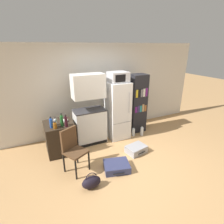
{
  "coord_description": "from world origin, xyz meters",
  "views": [
    {
      "loc": [
        -1.81,
        -2.72,
        2.49
      ],
      "look_at": [
        -0.1,
        0.85,
        0.98
      ],
      "focal_mm": 28.0,
      "sensor_mm": 36.0,
      "label": 1
    }
  ],
  "objects_px": {
    "bowl": "(65,120)",
    "suitcase_large_flat": "(117,166)",
    "microwave": "(118,77)",
    "water_bottle_front": "(142,131)",
    "bottle_clear_short": "(55,122)",
    "water_bottle_middle": "(133,132)",
    "handbag": "(91,182)",
    "bookshelf": "(137,104)",
    "bottle_blue_soda": "(51,123)",
    "side_table": "(60,137)",
    "bottle_green_tall": "(62,121)",
    "bottle_amber_beer": "(55,126)",
    "refrigerator": "(118,111)",
    "kitchen_hutch": "(89,113)",
    "suitcase_small_flat": "(136,149)",
    "bottle_wine_dark": "(66,122)",
    "chair": "(72,147)"
  },
  "relations": [
    {
      "from": "bowl",
      "to": "suitcase_large_flat",
      "type": "xyz_separation_m",
      "value": [
        0.76,
        -1.31,
        -0.69
      ]
    },
    {
      "from": "microwave",
      "to": "water_bottle_front",
      "type": "xyz_separation_m",
      "value": [
        0.68,
        -0.26,
        -1.6
      ]
    },
    {
      "from": "bottle_clear_short",
      "to": "bowl",
      "type": "bearing_deg",
      "value": 27.98
    },
    {
      "from": "water_bottle_middle",
      "to": "handbag",
      "type": "bearing_deg",
      "value": -142.14
    },
    {
      "from": "bookshelf",
      "to": "bottle_blue_soda",
      "type": "distance_m",
      "value": 2.53
    },
    {
      "from": "bottle_clear_short",
      "to": "side_table",
      "type": "bearing_deg",
      "value": 43.48
    },
    {
      "from": "bottle_green_tall",
      "to": "bottle_amber_beer",
      "type": "bearing_deg",
      "value": -154.97
    },
    {
      "from": "refrigerator",
      "to": "bottle_amber_beer",
      "type": "xyz_separation_m",
      "value": [
        -1.73,
        -0.32,
        0.03
      ]
    },
    {
      "from": "kitchen_hutch",
      "to": "water_bottle_middle",
      "type": "xyz_separation_m",
      "value": [
        1.24,
        -0.23,
        -0.73
      ]
    },
    {
      "from": "side_table",
      "to": "bottle_amber_beer",
      "type": "xyz_separation_m",
      "value": [
        -0.11,
        -0.26,
        0.45
      ]
    },
    {
      "from": "bottle_amber_beer",
      "to": "suitcase_small_flat",
      "type": "distance_m",
      "value": 2.02
    },
    {
      "from": "bottle_clear_short",
      "to": "water_bottle_middle",
      "type": "height_order",
      "value": "bottle_clear_short"
    },
    {
      "from": "refrigerator",
      "to": "bottle_clear_short",
      "type": "height_order",
      "value": "refrigerator"
    },
    {
      "from": "microwave",
      "to": "suitcase_large_flat",
      "type": "height_order",
      "value": "microwave"
    },
    {
      "from": "bottle_wine_dark",
      "to": "water_bottle_middle",
      "type": "distance_m",
      "value": 2.07
    },
    {
      "from": "refrigerator",
      "to": "water_bottle_front",
      "type": "relative_size",
      "value": 5.07
    },
    {
      "from": "bottle_clear_short",
      "to": "bowl",
      "type": "relative_size",
      "value": 1.37
    },
    {
      "from": "side_table",
      "to": "bottle_blue_soda",
      "type": "relative_size",
      "value": 2.81
    },
    {
      "from": "chair",
      "to": "handbag",
      "type": "height_order",
      "value": "chair"
    },
    {
      "from": "side_table",
      "to": "bottle_clear_short",
      "type": "bearing_deg",
      "value": -136.52
    },
    {
      "from": "kitchen_hutch",
      "to": "bottle_amber_beer",
      "type": "distance_m",
      "value": 1.0
    },
    {
      "from": "bottle_wine_dark",
      "to": "water_bottle_front",
      "type": "relative_size",
      "value": 0.96
    },
    {
      "from": "side_table",
      "to": "kitchen_hutch",
      "type": "xyz_separation_m",
      "value": [
        0.82,
        0.11,
        0.47
      ]
    },
    {
      "from": "microwave",
      "to": "bookshelf",
      "type": "height_order",
      "value": "microwave"
    },
    {
      "from": "water_bottle_front",
      "to": "chair",
      "type": "bearing_deg",
      "value": -163.63
    },
    {
      "from": "bottle_amber_beer",
      "to": "suitcase_large_flat",
      "type": "height_order",
      "value": "bottle_amber_beer"
    },
    {
      "from": "suitcase_small_flat",
      "to": "handbag",
      "type": "bearing_deg",
      "value": -166.58
    },
    {
      "from": "kitchen_hutch",
      "to": "suitcase_large_flat",
      "type": "relative_size",
      "value": 2.99
    },
    {
      "from": "microwave",
      "to": "water_bottle_middle",
      "type": "distance_m",
      "value": 1.67
    },
    {
      "from": "bottle_wine_dark",
      "to": "bottle_amber_beer",
      "type": "bearing_deg",
      "value": 177.01
    },
    {
      "from": "microwave",
      "to": "water_bottle_middle",
      "type": "height_order",
      "value": "microwave"
    },
    {
      "from": "refrigerator",
      "to": "microwave",
      "type": "relative_size",
      "value": 3.27
    },
    {
      "from": "chair",
      "to": "refrigerator",
      "type": "bearing_deg",
      "value": 3.45
    },
    {
      "from": "bottle_clear_short",
      "to": "water_bottle_front",
      "type": "xyz_separation_m",
      "value": [
        2.37,
        -0.13,
        -0.7
      ]
    },
    {
      "from": "bottle_green_tall",
      "to": "water_bottle_front",
      "type": "relative_size",
      "value": 1.0
    },
    {
      "from": "side_table",
      "to": "chair",
      "type": "height_order",
      "value": "chair"
    },
    {
      "from": "suitcase_small_flat",
      "to": "handbag",
      "type": "relative_size",
      "value": 1.48
    },
    {
      "from": "microwave",
      "to": "handbag",
      "type": "height_order",
      "value": "microwave"
    },
    {
      "from": "refrigerator",
      "to": "bottle_blue_soda",
      "type": "bearing_deg",
      "value": -172.48
    },
    {
      "from": "bottle_clear_short",
      "to": "handbag",
      "type": "bearing_deg",
      "value": -76.19
    },
    {
      "from": "bottle_amber_beer",
      "to": "kitchen_hutch",
      "type": "bearing_deg",
      "value": 21.78
    },
    {
      "from": "refrigerator",
      "to": "handbag",
      "type": "distance_m",
      "value": 2.17
    },
    {
      "from": "bookshelf",
      "to": "suitcase_large_flat",
      "type": "distance_m",
      "value": 2.13
    },
    {
      "from": "water_bottle_middle",
      "to": "suitcase_large_flat",
      "type": "bearing_deg",
      "value": -134.94
    },
    {
      "from": "bottle_wine_dark",
      "to": "water_bottle_middle",
      "type": "height_order",
      "value": "bottle_wine_dark"
    },
    {
      "from": "bottle_blue_soda",
      "to": "bottle_clear_short",
      "type": "distance_m",
      "value": 0.15
    },
    {
      "from": "suitcase_small_flat",
      "to": "refrigerator",
      "type": "bearing_deg",
      "value": 81.46
    },
    {
      "from": "bookshelf",
      "to": "microwave",
      "type": "bearing_deg",
      "value": -172.39
    },
    {
      "from": "bottle_blue_soda",
      "to": "bowl",
      "type": "height_order",
      "value": "bottle_blue_soda"
    },
    {
      "from": "side_table",
      "to": "chair",
      "type": "bearing_deg",
      "value": -82.1
    }
  ]
}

